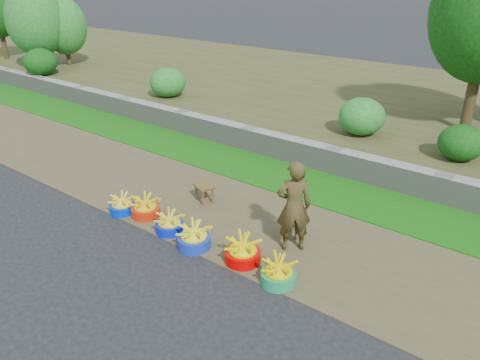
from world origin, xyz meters
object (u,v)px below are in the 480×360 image
Objects in this scene: stool_left at (204,188)px; vendor_woman at (294,206)px; basin_c at (170,224)px; basin_e at (243,252)px; basin_d at (194,238)px; stool_right at (292,223)px; basin_a at (122,205)px; basin_b at (145,208)px; basin_f at (278,273)px.

vendor_woman is at bearing -9.50° from stool_left.
basin_e is at bearing 2.03° from basin_c.
basin_e is (1.48, 0.05, 0.02)m from basin_c.
vendor_woman is (1.24, 0.90, 0.58)m from basin_d.
basin_d is 1.55× the size of stool_right.
basin_a is 0.46m from basin_b.
basin_d reaches higher than stool_left.
vendor_woman is at bearing 62.90° from basin_e.
vendor_woman reaches higher than basin_e.
basin_c is at bearing -9.70° from basin_b.
vendor_woman reaches higher than basin_c.
basin_d is at bearing -8.83° from basin_b.
basin_c is 2.12m from vendor_woman.
vendor_woman is (0.21, -0.32, 0.51)m from stool_right.
basin_a is at bearing -157.42° from stool_right.
vendor_woman is at bearing 15.72° from basin_a.
vendor_woman is (1.87, 0.81, 0.59)m from basin_c.
basin_c is at bearing -17.88° from vendor_woman.
stool_left is (0.45, 1.05, 0.11)m from basin_b.
basin_d is at bearing -130.23° from stool_right.
basin_e is at bearing 1.97° from basin_a.
basin_c is 2.18m from basin_f.
vendor_woman is (2.59, 0.69, 0.58)m from basin_b.
basin_d reaches higher than basin_a.
basin_b reaches higher than stool_left.
stool_right is (-0.52, 1.18, 0.08)m from basin_f.
stool_left is 1.93m from stool_right.
stool_right is at bearing 49.77° from basin_d.
stool_right is (2.81, 1.17, 0.09)m from basin_a.
basin_f reaches higher than stool_left.
basin_b is 0.96× the size of basin_d.
basin_e is 1.60× the size of stool_right.
basin_b is 0.35× the size of vendor_woman.
vendor_woman is (0.39, 0.76, 0.57)m from basin_e.
basin_f is at bearing -7.88° from basin_e.
stool_left is at bearing 103.04° from basin_c.
basin_b is at bearing -113.35° from stool_left.
vendor_woman reaches higher than basin_f.
basin_b is 1.02× the size of basin_f.
basin_f is at bearing -0.10° from basin_a.
stool_right is at bearing 80.47° from basin_e.
basin_a is at bearing -25.68° from vendor_woman.
basin_a is at bearing -178.03° from basin_e.
basin_c is (1.15, 0.04, 0.01)m from basin_a.
basin_a is 0.86× the size of basin_d.
basin_b is at bearing 171.17° from basin_d.
stool_right is (1.66, 1.13, 0.09)m from basin_c.
basin_c is 1.21m from stool_left.
stool_left is (-0.27, 1.17, 0.13)m from basin_c.
basin_c is 1.48m from basin_e.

